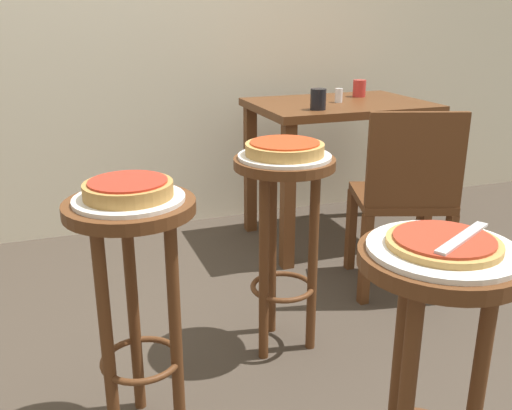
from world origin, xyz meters
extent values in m
plane|color=#42382D|center=(0.00, 0.00, 0.00)|extent=(6.00, 6.00, 0.00)
cylinder|color=#5B3319|center=(0.40, -0.73, 0.73)|extent=(0.36, 0.36, 0.03)
cylinder|color=#5B3319|center=(0.40, -0.62, 0.36)|extent=(0.04, 0.04, 0.71)
cylinder|color=#5B3319|center=(0.50, -0.78, 0.36)|extent=(0.04, 0.04, 0.71)
cylinder|color=white|center=(0.40, -0.73, 0.75)|extent=(0.32, 0.32, 0.01)
cylinder|color=tan|center=(0.40, -0.73, 0.76)|extent=(0.24, 0.24, 0.01)
cylinder|color=#B23823|center=(0.40, -0.73, 0.78)|extent=(0.21, 0.21, 0.01)
cylinder|color=#5B3319|center=(-0.17, -0.16, 0.73)|extent=(0.36, 0.36, 0.03)
cylinder|color=#5B3319|center=(-0.17, -0.05, 0.36)|extent=(0.04, 0.04, 0.71)
cylinder|color=#5B3319|center=(-0.27, -0.21, 0.36)|extent=(0.04, 0.04, 0.71)
cylinder|color=#5B3319|center=(-0.08, -0.21, 0.36)|extent=(0.04, 0.04, 0.71)
torus|color=#5B3319|center=(-0.17, -0.16, 0.25)|extent=(0.24, 0.24, 0.02)
cylinder|color=white|center=(-0.17, -0.16, 0.75)|extent=(0.30, 0.30, 0.01)
cylinder|color=#B78442|center=(-0.17, -0.16, 0.78)|extent=(0.24, 0.24, 0.04)
cylinder|color=red|center=(-0.17, -0.16, 0.80)|extent=(0.21, 0.21, 0.01)
cylinder|color=#5B3319|center=(0.40, 0.13, 0.73)|extent=(0.36, 0.36, 0.03)
cylinder|color=#5B3319|center=(0.40, 0.24, 0.36)|extent=(0.04, 0.04, 0.71)
cylinder|color=#5B3319|center=(0.31, 0.08, 0.36)|extent=(0.04, 0.04, 0.71)
cylinder|color=#5B3319|center=(0.50, 0.08, 0.36)|extent=(0.04, 0.04, 0.71)
torus|color=#5B3319|center=(0.40, 0.13, 0.25)|extent=(0.24, 0.24, 0.02)
cylinder|color=white|center=(0.40, 0.13, 0.75)|extent=(0.33, 0.33, 0.01)
cylinder|color=tan|center=(0.40, 0.13, 0.78)|extent=(0.27, 0.27, 0.04)
cylinder|color=red|center=(0.40, 0.13, 0.80)|extent=(0.24, 0.24, 0.01)
cube|color=#5B3319|center=(1.10, 1.05, 0.75)|extent=(0.91, 0.65, 0.04)
cube|color=#5B3319|center=(0.70, 0.78, 0.37)|extent=(0.06, 0.06, 0.73)
cube|color=#5B3319|center=(1.51, 0.78, 0.37)|extent=(0.06, 0.06, 0.73)
cube|color=#5B3319|center=(0.70, 1.33, 0.37)|extent=(0.06, 0.06, 0.73)
cube|color=#5B3319|center=(1.51, 1.33, 0.37)|extent=(0.06, 0.06, 0.73)
cylinder|color=black|center=(0.89, 0.87, 0.82)|extent=(0.08, 0.08, 0.10)
cylinder|color=red|center=(1.30, 1.19, 0.82)|extent=(0.07, 0.07, 0.09)
cylinder|color=white|center=(1.09, 1.04, 0.81)|extent=(0.04, 0.04, 0.07)
cube|color=#5B3319|center=(1.10, 0.43, 0.43)|extent=(0.51, 0.51, 0.04)
cube|color=#5B3319|center=(1.04, 0.26, 0.65)|extent=(0.39, 0.16, 0.40)
cube|color=#5B3319|center=(1.33, 0.54, 0.21)|extent=(0.04, 0.04, 0.42)
cube|color=#5B3319|center=(0.99, 0.66, 0.21)|extent=(0.04, 0.04, 0.42)
cube|color=#5B3319|center=(1.21, 0.20, 0.21)|extent=(0.04, 0.04, 0.42)
cube|color=#5B3319|center=(0.87, 0.32, 0.21)|extent=(0.04, 0.04, 0.42)
cube|color=silver|center=(0.43, -0.75, 0.78)|extent=(0.20, 0.13, 0.01)
camera|label=1|loc=(-0.34, -1.63, 1.23)|focal=39.78mm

